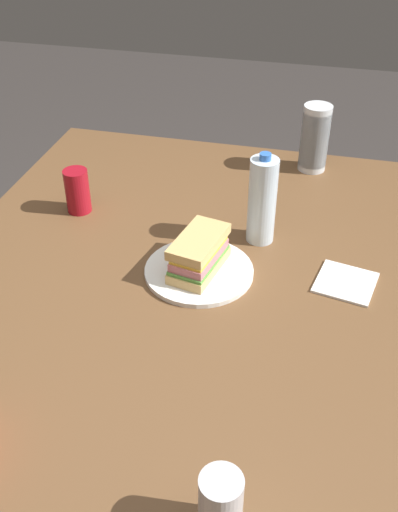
{
  "coord_description": "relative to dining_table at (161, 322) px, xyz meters",
  "views": [
    {
      "loc": [
        -0.99,
        -0.33,
        1.63
      ],
      "look_at": [
        0.1,
        -0.07,
        0.82
      ],
      "focal_mm": 41.84,
      "sensor_mm": 36.0,
      "label": 1
    }
  ],
  "objects": [
    {
      "name": "ground_plane",
      "position": [
        0.0,
        0.0,
        -0.68
      ],
      "size": [
        8.0,
        8.0,
        0.0
      ],
      "primitive_type": "plane",
      "color": "#383330"
    },
    {
      "name": "soda_can_red",
      "position": [
        0.3,
        0.32,
        0.14
      ],
      "size": [
        0.07,
        0.07,
        0.12
      ],
      "primitive_type": "cylinder",
      "color": "maroon",
      "rests_on": "dining_table"
    },
    {
      "name": "water_bottle_tall",
      "position": [
        0.28,
        -0.18,
        0.2
      ],
      "size": [
        0.07,
        0.07,
        0.24
      ],
      "color": "silver",
      "rests_on": "dining_table"
    },
    {
      "name": "soda_can_silver",
      "position": [
        -0.51,
        -0.25,
        0.14
      ],
      "size": [
        0.07,
        0.07,
        0.12
      ],
      "primitive_type": "cylinder",
      "color": "silver",
      "rests_on": "dining_table"
    },
    {
      "name": "paper_plate",
      "position": [
        0.1,
        -0.07,
        0.09
      ],
      "size": [
        0.26,
        0.26,
        0.01
      ],
      "primitive_type": "cylinder",
      "color": "white",
      "rests_on": "dining_table"
    },
    {
      "name": "plastic_cup_stack",
      "position": [
        0.69,
        -0.28,
        0.18
      ],
      "size": [
        0.08,
        0.08,
        0.2
      ],
      "color": "silver",
      "rests_on": "dining_table"
    },
    {
      "name": "sandwich",
      "position": [
        0.1,
        -0.07,
        0.14
      ],
      "size": [
        0.2,
        0.13,
        0.08
      ],
      "color": "#DBB26B",
      "rests_on": "paper_plate"
    },
    {
      "name": "dining_table",
      "position": [
        0.0,
        0.0,
        0.0
      ],
      "size": [
        1.6,
        1.13,
        0.77
      ],
      "color": "brown",
      "rests_on": "ground_plane"
    },
    {
      "name": "paper_napkin",
      "position": [
        0.14,
        -0.41,
        0.09
      ],
      "size": [
        0.15,
        0.15,
        0.01
      ],
      "primitive_type": "cube",
      "rotation": [
        0.0,
        0.0,
        4.51
      ],
      "color": "white",
      "rests_on": "dining_table"
    }
  ]
}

